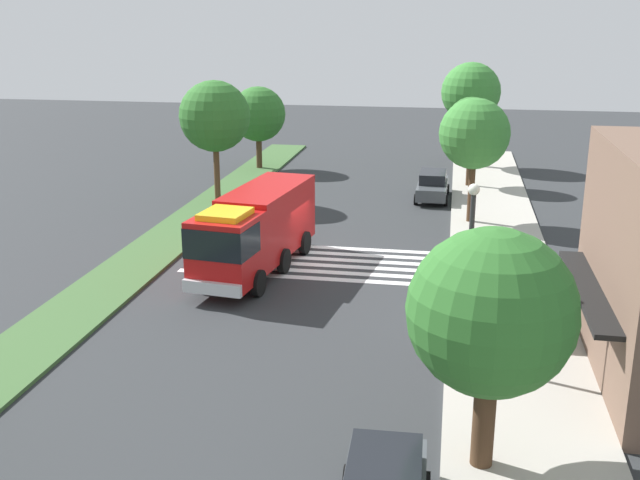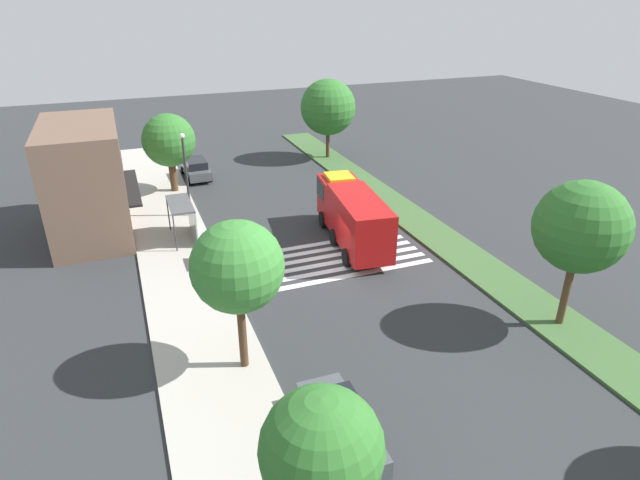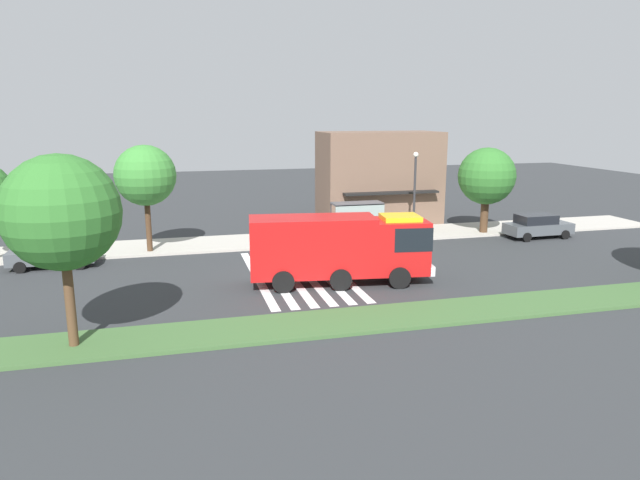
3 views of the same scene
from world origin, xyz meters
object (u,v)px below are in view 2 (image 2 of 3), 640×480
(bench_near_shelter, at_px, (198,258))
(sidewalk_tree_west, at_px, (322,450))
(median_tree_center, at_px, (328,107))
(bus_stop_shelter, at_px, (186,213))
(sidewalk_tree_center, at_px, (237,267))
(street_lamp, at_px, (186,168))
(sidewalk_tree_far_east, at_px, (169,141))
(fire_truck, at_px, (351,212))
(parked_car_mid, at_px, (196,168))
(median_tree_west, at_px, (581,227))
(parked_car_west, at_px, (341,424))

(bench_near_shelter, xyz_separation_m, sidewalk_tree_west, (-18.98, -0.32, 3.66))
(median_tree_center, bearing_deg, bench_near_shelter, 139.40)
(bus_stop_shelter, distance_m, sidewalk_tree_west, 23.11)
(median_tree_center, bearing_deg, sidewalk_tree_center, 151.64)
(sidewalk_tree_west, bearing_deg, sidewalk_tree_center, 0.00)
(street_lamp, xyz_separation_m, sidewalk_tree_far_east, (5.72, 0.40, 0.55))
(fire_truck, xyz_separation_m, street_lamp, (7.80, 9.01, 1.64))
(parked_car_mid, distance_m, bus_stop_shelter, 12.76)
(bus_stop_shelter, xyz_separation_m, sidewalk_tree_far_east, (9.53, -0.29, 2.31))
(median_tree_center, bearing_deg, parked_car_mid, 96.13)
(fire_truck, xyz_separation_m, sidewalk_tree_center, (-9.91, 9.41, 2.87))
(parked_car_mid, height_order, bench_near_shelter, parked_car_mid)
(median_tree_west, xyz_separation_m, median_tree_center, (30.10, 0.00, -0.28))
(bus_stop_shelter, bearing_deg, fire_truck, -112.39)
(sidewalk_tree_center, xyz_separation_m, sidewalk_tree_far_east, (23.44, -0.00, -0.68))
(parked_car_mid, bearing_deg, sidewalk_tree_west, 174.81)
(street_lamp, bearing_deg, sidewalk_tree_west, 179.14)
(bench_near_shelter, bearing_deg, bus_stop_shelter, -0.37)
(bus_stop_shelter, height_order, sidewalk_tree_west, sidewalk_tree_west)
(sidewalk_tree_center, bearing_deg, median_tree_west, -98.90)
(fire_truck, distance_m, sidewalk_tree_far_east, 16.62)
(sidewalk_tree_west, height_order, sidewalk_tree_center, sidewalk_tree_center)
(sidewalk_tree_center, distance_m, median_tree_center, 31.54)
(bus_stop_shelter, xyz_separation_m, street_lamp, (3.80, -0.69, 1.76))
(fire_truck, height_order, bench_near_shelter, fire_truck)
(parked_car_west, xyz_separation_m, bus_stop_shelter, (19.24, 2.49, 1.02))
(bus_stop_shelter, relative_size, median_tree_west, 0.49)
(parked_car_west, bearing_deg, sidewalk_tree_far_east, 5.23)
(median_tree_center, bearing_deg, street_lamp, 124.55)
(sidewalk_tree_west, bearing_deg, median_tree_west, -65.80)
(parked_car_mid, bearing_deg, median_tree_west, -157.66)
(fire_truck, bearing_deg, bench_near_shelter, 97.51)
(parked_car_west, bearing_deg, bus_stop_shelter, 8.24)
(street_lamp, relative_size, median_tree_west, 0.83)
(parked_car_west, xyz_separation_m, bench_near_shelter, (15.24, 2.52, -0.27))
(parked_car_mid, distance_m, median_tree_center, 13.46)
(street_lamp, xyz_separation_m, sidewalk_tree_west, (-26.79, 0.40, 0.60))
(street_lamp, distance_m, median_tree_west, 24.84)
(sidewalk_tree_far_east, bearing_deg, sidewalk_tree_center, 180.00)
(parked_car_mid, relative_size, sidewalk_tree_center, 0.72)
(parked_car_west, relative_size, bench_near_shelter, 2.94)
(sidewalk_tree_west, relative_size, median_tree_center, 0.78)
(parked_car_mid, distance_m, bench_near_shelter, 16.66)
(fire_truck, height_order, parked_car_west, fire_truck)
(median_tree_center, bearing_deg, parked_car_west, 158.88)
(sidewalk_tree_far_east, bearing_deg, parked_car_mid, -36.80)
(parked_car_west, xyz_separation_m, median_tree_center, (33.08, -12.78, 4.02))
(bus_stop_shelter, xyz_separation_m, sidewalk_tree_west, (-22.98, -0.29, 2.36))
(sidewalk_tree_west, bearing_deg, median_tree_center, -22.13)
(parked_car_west, bearing_deg, parked_car_mid, 0.85)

